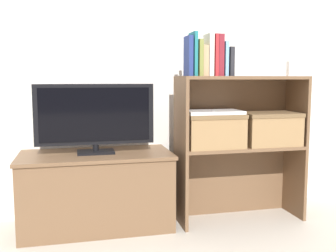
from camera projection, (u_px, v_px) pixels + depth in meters
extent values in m
plane|color=#BCB2A3|center=(174.00, 234.00, 2.32)|extent=(16.00, 16.00, 0.00)
cube|color=silver|center=(157.00, 35.00, 2.63)|extent=(10.00, 0.05, 2.40)
cube|color=brown|center=(97.00, 192.00, 2.40)|extent=(0.89, 0.44, 0.44)
cube|color=brown|center=(96.00, 155.00, 2.37)|extent=(0.91, 0.46, 0.02)
cube|color=black|center=(96.00, 152.00, 2.37)|extent=(0.22, 0.14, 0.02)
cylinder|color=black|center=(96.00, 148.00, 2.37)|extent=(0.04, 0.04, 0.04)
cube|color=black|center=(95.00, 114.00, 2.34)|extent=(0.70, 0.04, 0.36)
cube|color=black|center=(95.00, 115.00, 2.32)|extent=(0.65, 0.00, 0.32)
cube|color=brown|center=(181.00, 186.00, 2.44)|extent=(0.02, 0.29, 0.48)
cube|color=brown|center=(294.00, 179.00, 2.63)|extent=(0.02, 0.29, 0.48)
cube|color=brown|center=(231.00, 177.00, 2.67)|extent=(0.76, 0.02, 0.48)
cube|color=brown|center=(240.00, 147.00, 2.51)|extent=(0.76, 0.29, 0.02)
cube|color=brown|center=(181.00, 112.00, 2.39)|extent=(0.02, 0.29, 0.44)
cube|color=brown|center=(296.00, 110.00, 2.57)|extent=(0.02, 0.29, 0.44)
cube|color=brown|center=(232.00, 110.00, 2.61)|extent=(0.76, 0.02, 0.44)
cube|color=brown|center=(242.00, 78.00, 2.45)|extent=(0.76, 0.29, 0.02)
cube|color=navy|center=(188.00, 56.00, 2.32)|extent=(0.03, 0.12, 0.23)
cube|color=#1E7075|center=(193.00, 54.00, 2.32)|extent=(0.02, 0.13, 0.26)
cube|color=olive|center=(198.00, 58.00, 2.33)|extent=(0.02, 0.16, 0.21)
cube|color=tan|center=(203.00, 61.00, 2.34)|extent=(0.03, 0.13, 0.18)
cube|color=silver|center=(209.00, 55.00, 2.35)|extent=(0.03, 0.13, 0.25)
cube|color=#B22328|center=(213.00, 56.00, 2.35)|extent=(0.02, 0.15, 0.25)
cube|color=maroon|center=(218.00, 56.00, 2.36)|extent=(0.03, 0.12, 0.25)
cube|color=#709ECC|center=(223.00, 59.00, 2.37)|extent=(0.02, 0.13, 0.20)
cube|color=#232328|center=(228.00, 62.00, 2.38)|extent=(0.03, 0.15, 0.17)
cube|color=white|center=(291.00, 69.00, 2.53)|extent=(0.05, 0.03, 0.10)
cylinder|color=silver|center=(291.00, 59.00, 2.52)|extent=(0.01, 0.01, 0.03)
cube|color=#937047|center=(213.00, 130.00, 2.43)|extent=(0.35, 0.25, 0.21)
cube|color=brown|center=(213.00, 116.00, 2.42)|extent=(0.36, 0.26, 0.02)
cube|color=#937047|center=(269.00, 129.00, 2.52)|extent=(0.35, 0.25, 0.21)
cube|color=brown|center=(269.00, 114.00, 2.51)|extent=(0.36, 0.26, 0.02)
cube|color=white|center=(213.00, 112.00, 2.42)|extent=(0.35, 0.21, 0.02)
cylinder|color=#99999E|center=(213.00, 110.00, 2.42)|extent=(0.02, 0.02, 0.00)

